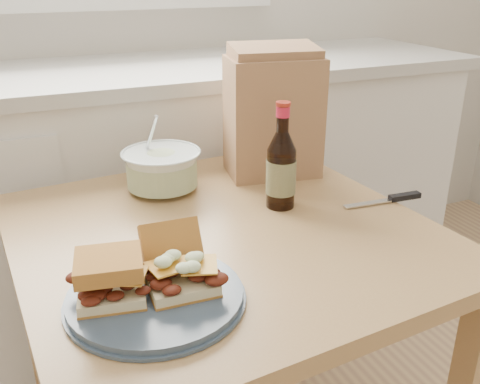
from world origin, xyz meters
name	(u,v)px	position (x,y,z in m)	size (l,w,h in m)	color
cabinet_run	(127,201)	(0.00, 1.70, 0.47)	(2.50, 0.64, 0.94)	white
dining_table	(224,270)	(0.06, 0.92, 0.61)	(0.92, 0.92, 0.72)	#AB8450
plate	(156,297)	(-0.15, 0.71, 0.73)	(0.30, 0.30, 0.02)	#3A4B5E
sandwich_left	(110,278)	(-0.22, 0.72, 0.78)	(0.12, 0.12, 0.08)	beige
sandwich_right	(178,265)	(-0.11, 0.73, 0.77)	(0.12, 0.16, 0.10)	beige
coleslaw_bowl	(162,171)	(0.00, 1.18, 0.77)	(0.20, 0.20, 0.20)	silver
beer_bottle	(281,169)	(0.22, 0.98, 0.81)	(0.07, 0.07, 0.25)	black
knife	(395,198)	(0.49, 0.89, 0.72)	(0.21, 0.03, 0.01)	silver
paper_bag	(273,117)	(0.31, 1.18, 0.87)	(0.24, 0.16, 0.31)	#A77851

